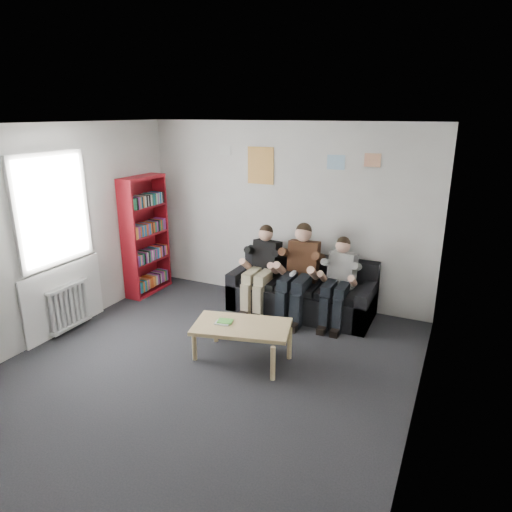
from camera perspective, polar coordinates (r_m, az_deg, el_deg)
The scene contains 14 objects.
room_shell at distance 4.76m, azimuth -7.56°, elevation -0.54°, with size 5.00×5.00×5.00m.
sofa at distance 6.73m, azimuth 5.78°, elevation -4.60°, with size 2.06×0.84×0.80m.
bookshelf at distance 7.45m, azimuth -13.60°, elevation 2.48°, with size 0.28×0.85×1.88m.
coffee_table at distance 5.40m, azimuth -1.77°, elevation -9.11°, with size 1.12×0.61×0.45m.
game_cases at distance 5.43m, azimuth -4.03°, elevation -8.21°, with size 0.19×0.15×0.03m.
person_left at distance 6.64m, azimuth 0.64°, elevation -1.70°, with size 0.39×0.82×1.26m.
person_middle at distance 6.43m, azimuth 5.29°, elevation -2.15°, with size 0.43×0.92×1.34m.
person_right at distance 6.29m, azimuth 10.22°, elevation -3.27°, with size 0.36×0.78×1.21m.
radiator at distance 6.59m, azimuth -22.31°, elevation -5.82°, with size 0.10×0.64×0.60m.
window at distance 6.42m, azimuth -23.46°, elevation -0.10°, with size 0.05×1.30×2.36m.
poster_large at distance 6.95m, azimuth 0.58°, elevation 11.23°, with size 0.42×0.01×0.55m, color #D8CA4C.
poster_blue at distance 6.55m, azimuth 9.96°, elevation 11.47°, with size 0.25×0.01×0.20m, color #3A8DC7.
poster_pink at distance 6.43m, azimuth 14.36°, elevation 11.53°, with size 0.22×0.01×0.18m, color #D84395.
poster_sign at distance 7.20m, azimuth -3.88°, elevation 13.01°, with size 0.20×0.01×0.14m, color silver.
Camera 1 is at (2.47, -3.79, 2.82)m, focal length 32.00 mm.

